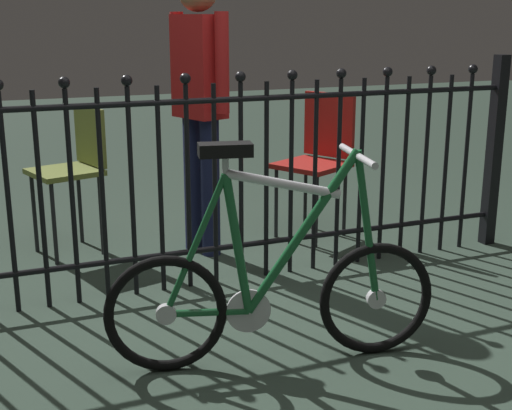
% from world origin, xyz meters
% --- Properties ---
extents(ground_plane, '(20.00, 20.00, 0.00)m').
position_xyz_m(ground_plane, '(0.00, 0.00, 0.00)').
color(ground_plane, '#304135').
extents(iron_fence, '(3.41, 0.07, 1.15)m').
position_xyz_m(iron_fence, '(-0.05, 0.74, 0.58)').
color(iron_fence, black).
rests_on(iron_fence, ground).
extents(bicycle, '(1.32, 0.42, 0.91)m').
position_xyz_m(bicycle, '(-0.18, -0.18, 0.32)').
color(bicycle, black).
rests_on(bicycle, ground).
extents(chair_red, '(0.52, 0.52, 0.90)m').
position_xyz_m(chair_red, '(0.79, 1.31, 0.54)').
color(chair_red, black).
rests_on(chair_red, ground).
extents(chair_olive, '(0.45, 0.45, 0.85)m').
position_xyz_m(chair_olive, '(-0.68, 1.54, 0.54)').
color(chair_olive, black).
rests_on(chair_olive, ground).
extents(person_visitor, '(0.27, 0.45, 1.60)m').
position_xyz_m(person_visitor, '(-0.01, 1.26, 0.95)').
color(person_visitor, '#191E3F').
rests_on(person_visitor, ground).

